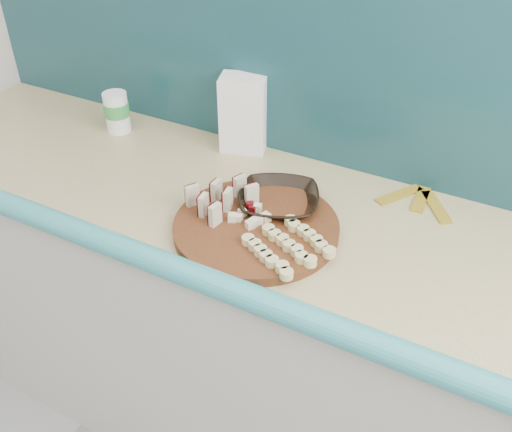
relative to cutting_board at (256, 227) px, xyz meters
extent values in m
cube|color=silver|center=(-0.18, 0.40, 0.38)|extent=(3.60, 0.04, 2.60)
cube|color=beige|center=(-0.08, 0.10, -0.48)|extent=(2.20, 0.60, 0.88)
cube|color=tan|center=(-0.08, 0.10, -0.03)|extent=(2.20, 0.60, 0.03)
cube|color=teal|center=(-0.08, -0.20, -0.03)|extent=(2.20, 0.06, 0.03)
cube|color=teal|center=(-0.08, 0.39, 0.24)|extent=(2.20, 0.02, 0.50)
cylinder|color=#45230E|center=(0.00, 0.00, 0.00)|extent=(0.52, 0.52, 0.02)
cube|color=beige|center=(-0.17, -0.01, 0.04)|extent=(0.03, 0.04, 0.05)
cube|color=#440408|center=(-0.18, 0.00, 0.04)|extent=(0.02, 0.03, 0.05)
cube|color=beige|center=(-0.13, 0.04, 0.04)|extent=(0.03, 0.04, 0.05)
cube|color=#440408|center=(-0.14, 0.04, 0.04)|extent=(0.02, 0.03, 0.05)
cube|color=beige|center=(-0.09, 0.09, 0.04)|extent=(0.03, 0.04, 0.05)
cube|color=#440408|center=(-0.10, 0.09, 0.04)|extent=(0.02, 0.03, 0.05)
cube|color=beige|center=(-0.13, -0.03, 0.04)|extent=(0.03, 0.04, 0.05)
cube|color=#440408|center=(-0.13, -0.02, 0.04)|extent=(0.02, 0.03, 0.05)
cube|color=beige|center=(-0.09, 0.02, 0.04)|extent=(0.03, 0.04, 0.05)
cube|color=#440408|center=(-0.09, 0.02, 0.04)|extent=(0.02, 0.03, 0.05)
cube|color=beige|center=(-0.05, 0.06, 0.04)|extent=(0.03, 0.04, 0.05)
cube|color=#440408|center=(-0.05, 0.07, 0.04)|extent=(0.02, 0.03, 0.05)
cube|color=beige|center=(-0.08, -0.05, 0.04)|extent=(0.03, 0.04, 0.05)
cube|color=#440408|center=(-0.09, -0.05, 0.04)|extent=(0.02, 0.03, 0.05)
cube|color=#F0E6C0|center=(-0.01, 0.01, 0.02)|extent=(0.02, 0.02, 0.02)
cube|color=#F0E6C0|center=(-0.01, 0.01, 0.02)|extent=(0.02, 0.02, 0.02)
cube|color=#440408|center=(-0.01, 0.03, 0.02)|extent=(0.02, 0.02, 0.02)
cube|color=#F0E6C0|center=(-0.02, 0.02, 0.02)|extent=(0.02, 0.02, 0.02)
cube|color=#F0E6C0|center=(-0.03, 0.03, 0.02)|extent=(0.02, 0.02, 0.02)
cube|color=#F0E6C0|center=(-0.04, 0.02, 0.02)|extent=(0.02, 0.02, 0.02)
cube|color=#F0E6C0|center=(-0.03, 0.01, 0.02)|extent=(0.02, 0.02, 0.02)
cube|color=#F0E6C0|center=(-0.03, 0.00, 0.02)|extent=(0.02, 0.02, 0.02)
cube|color=#440408|center=(-0.02, -0.02, 0.02)|extent=(0.02, 0.02, 0.02)
cube|color=#F0E6C0|center=(-0.01, 0.00, 0.02)|extent=(0.02, 0.02, 0.02)
cylinder|color=#D9CB84|center=(0.02, -0.07, 0.02)|extent=(0.03, 0.03, 0.02)
cylinder|color=#D9CB84|center=(0.04, -0.08, 0.02)|extent=(0.03, 0.03, 0.02)
cylinder|color=#D9CB84|center=(0.06, -0.09, 0.02)|extent=(0.03, 0.03, 0.02)
cylinder|color=#D9CB84|center=(0.08, -0.10, 0.02)|extent=(0.03, 0.03, 0.02)
cylinder|color=#D9CB84|center=(0.10, -0.11, 0.02)|extent=(0.03, 0.03, 0.02)
cylinder|color=#D9CB84|center=(0.13, -0.12, 0.02)|extent=(0.03, 0.03, 0.02)
cylinder|color=#D9CB84|center=(0.15, -0.13, 0.02)|extent=(0.03, 0.03, 0.02)
cylinder|color=#D9CB84|center=(0.04, -0.02, 0.02)|extent=(0.03, 0.03, 0.02)
cylinder|color=#D9CB84|center=(0.07, -0.03, 0.02)|extent=(0.03, 0.03, 0.02)
cylinder|color=#D9CB84|center=(0.09, -0.04, 0.02)|extent=(0.03, 0.03, 0.02)
cylinder|color=#D9CB84|center=(0.11, -0.05, 0.02)|extent=(0.03, 0.03, 0.02)
cylinder|color=#D9CB84|center=(0.13, -0.06, 0.02)|extent=(0.03, 0.03, 0.02)
cylinder|color=#D9CB84|center=(0.15, -0.07, 0.02)|extent=(0.03, 0.03, 0.02)
cylinder|color=#D9CB84|center=(0.17, -0.08, 0.02)|extent=(0.03, 0.03, 0.02)
cylinder|color=#D9CB84|center=(0.07, 0.03, 0.02)|extent=(0.03, 0.03, 0.02)
cylinder|color=#D9CB84|center=(0.09, 0.02, 0.02)|extent=(0.03, 0.03, 0.02)
cylinder|color=#D9CB84|center=(0.11, 0.01, 0.02)|extent=(0.03, 0.03, 0.02)
cylinder|color=#D9CB84|center=(0.13, 0.00, 0.02)|extent=(0.03, 0.03, 0.02)
cylinder|color=#D9CB84|center=(0.15, -0.01, 0.02)|extent=(0.03, 0.03, 0.02)
cylinder|color=#D9CB84|center=(0.17, -0.02, 0.02)|extent=(0.03, 0.03, 0.02)
cylinder|color=#D9CB84|center=(0.20, -0.03, 0.02)|extent=(0.03, 0.03, 0.02)
imported|color=black|center=(0.01, 0.10, 0.01)|extent=(0.26, 0.26, 0.05)
cube|color=white|center=(-0.22, 0.34, 0.10)|extent=(0.15, 0.13, 0.22)
cylinder|color=white|center=(-0.62, 0.25, 0.05)|extent=(0.07, 0.07, 0.12)
cylinder|color=green|center=(-0.62, 0.25, 0.06)|extent=(0.08, 0.08, 0.04)
cube|color=gold|center=(0.25, 0.31, -0.01)|extent=(0.10, 0.14, 0.01)
cube|color=gold|center=(0.30, 0.33, -0.01)|extent=(0.04, 0.14, 0.01)
cube|color=gold|center=(0.35, 0.30, -0.01)|extent=(0.11, 0.13, 0.01)
camera|label=1|loc=(0.51, -0.94, 0.80)|focal=40.00mm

